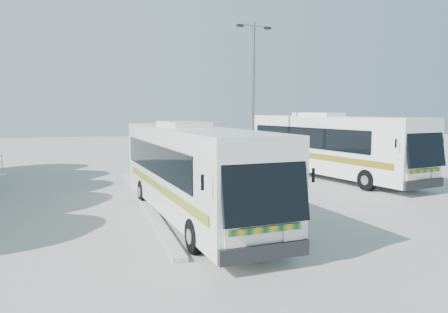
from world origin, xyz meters
name	(u,v)px	position (x,y,z in m)	size (l,w,h in m)	color
ground	(207,208)	(0.00, 0.00, 0.00)	(100.00, 100.00, 0.00)	#A2A29D
kerb_divider	(143,199)	(-2.30, 2.00, 0.07)	(0.40, 16.00, 0.15)	#B2B2AD
coach_main	(191,169)	(-1.00, -1.50, 1.79)	(3.33, 11.91, 3.26)	white
coach_adjacent	(330,144)	(8.70, 5.46, 1.93)	(4.93, 12.95, 3.53)	white
lamppost	(253,93)	(4.44, 6.58, 4.82)	(2.13, 0.49, 8.72)	gray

